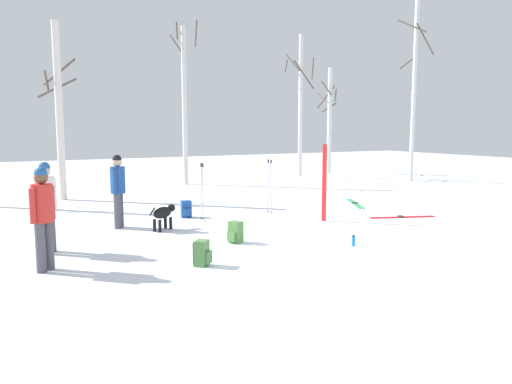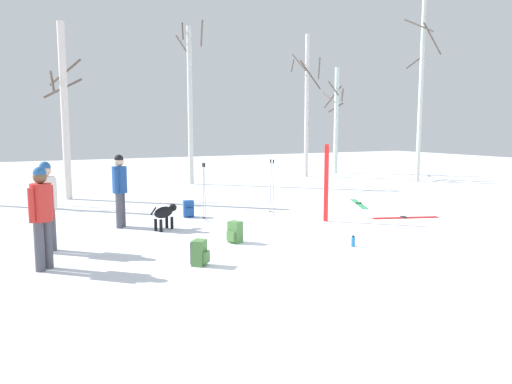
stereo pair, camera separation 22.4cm
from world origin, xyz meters
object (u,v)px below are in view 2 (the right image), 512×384
birch_tree_2 (190,103)px  birch_tree_5 (421,87)px  person_1 (42,211)px  ski_poles_1 (272,185)px  backpack_2 (235,232)px  backpack_0 (188,209)px  ski_pair_lying_1 (405,218)px  birch_tree_4 (336,118)px  dog (165,213)px  birch_tree_1 (64,110)px  water_bottle_0 (353,241)px  person_2 (47,200)px  birch_tree_3 (307,103)px  ski_poles_0 (204,190)px  ski_pair_lying_0 (359,204)px  ski_pair_planted_0 (326,183)px  person_0 (120,186)px

birch_tree_2 → birch_tree_5: bearing=-21.7°
person_1 → ski_poles_1: person_1 is taller
backpack_2 → birch_tree_2: 11.29m
backpack_0 → ski_poles_1: bearing=-16.8°
ski_pair_lying_1 → ski_poles_1: ski_poles_1 is taller
ski_pair_lying_1 → birch_tree_4: birch_tree_4 is taller
dog → birch_tree_1: birch_tree_1 is taller
water_bottle_0 → person_2: bearing=156.3°
backpack_2 → birch_tree_3: birch_tree_3 is taller
ski_poles_0 → birch_tree_2: bearing=71.9°
ski_poles_1 → water_bottle_0: bearing=-95.6°
ski_pair_lying_0 → water_bottle_0: size_ratio=8.18×
ski_pair_planted_0 → birch_tree_3: 11.78m
birch_tree_4 → birch_tree_5: birch_tree_5 is taller
ski_pair_lying_0 → birch_tree_2: (-2.64, 7.53, 3.32)m
person_2 → birch_tree_1: size_ratio=0.30×
birch_tree_5 → water_bottle_0: bearing=-140.5°
backpack_0 → birch_tree_4: birch_tree_4 is taller
person_1 → backpack_2: (3.64, 0.32, -0.77)m
birch_tree_2 → person_1: bearing=-121.4°
birch_tree_4 → ski_poles_0: bearing=-139.5°
birch_tree_3 → ski_pair_lying_0: bearing=-112.4°
ski_poles_0 → birch_tree_2: 8.71m
ski_poles_0 → birch_tree_1: 6.56m
person_0 → birch_tree_1: 5.87m
ski_pair_lying_0 → birch_tree_1: bearing=145.7°
birch_tree_2 → person_2: bearing=-123.9°
birch_tree_3 → ski_poles_1: bearing=-128.1°
birch_tree_2 → backpack_0: bearing=-110.9°
ski_poles_1 → backpack_2: size_ratio=3.38×
ski_pair_lying_0 → ski_poles_1: bearing=-174.0°
birch_tree_1 → birch_tree_5: birch_tree_5 is taller
ski_poles_0 → birch_tree_5: bearing=20.4°
person_2 → birch_tree_2: size_ratio=0.26×
person_2 → birch_tree_3: (12.33, 9.99, 2.48)m
dog → ski_poles_1: bearing=11.4°
birch_tree_2 → person_0: bearing=-120.8°
water_bottle_0 → ski_pair_lying_1: bearing=30.5°
ski_pair_lying_0 → birch_tree_4: birch_tree_4 is taller
ski_poles_1 → birch_tree_2: birch_tree_2 is taller
ski_poles_1 → backpack_0: (-2.15, 0.65, -0.58)m
backpack_0 → birch_tree_4: size_ratio=0.08×
person_0 → dog: (0.84, -0.75, -0.59)m
ski_pair_lying_1 → backpack_0: 5.66m
ski_poles_0 → birch_tree_5: 12.80m
person_1 → backpack_2: bearing=5.0°
ski_pair_lying_1 → birch_tree_2: (-2.20, 9.96, 3.32)m
birch_tree_1 → birch_tree_4: (13.39, 3.60, -0.12)m
ski_pair_lying_1 → ski_pair_planted_0: bearing=164.6°
water_bottle_0 → backpack_0: bearing=110.9°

